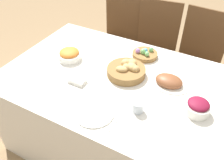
{
  "coord_description": "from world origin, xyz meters",
  "views": [
    {
      "loc": [
        0.62,
        -1.18,
        1.82
      ],
      "look_at": [
        0.02,
        -0.08,
        0.79
      ],
      "focal_mm": 38.0,
      "sensor_mm": 36.0,
      "label": 1
    }
  ],
  "objects_px": {
    "knife": "(116,122)",
    "butter_dish": "(77,81)",
    "chair_far_right": "(196,59)",
    "drinking_cup": "(138,107)",
    "spoon": "(120,124)",
    "dinner_plate": "(94,113)",
    "bread_basket": "(127,70)",
    "ham_platter": "(169,82)",
    "fork": "(74,105)",
    "chair_far_center": "(154,48)",
    "egg_basket": "(145,54)",
    "beet_salad_bowl": "(198,107)",
    "chair_far_left": "(118,38)",
    "carrot_bowl": "(70,55)"
  },
  "relations": [
    {
      "from": "ham_platter",
      "to": "dinner_plate",
      "type": "relative_size",
      "value": 1.19
    },
    {
      "from": "ham_platter",
      "to": "beet_salad_bowl",
      "type": "bearing_deg",
      "value": -36.93
    },
    {
      "from": "drinking_cup",
      "to": "butter_dish",
      "type": "height_order",
      "value": "drinking_cup"
    },
    {
      "from": "butter_dish",
      "to": "chair_far_right",
      "type": "bearing_deg",
      "value": 58.77
    },
    {
      "from": "butter_dish",
      "to": "beet_salad_bowl",
      "type": "bearing_deg",
      "value": 7.81
    },
    {
      "from": "chair_far_center",
      "to": "fork",
      "type": "distance_m",
      "value": 1.26
    },
    {
      "from": "drinking_cup",
      "to": "butter_dish",
      "type": "relative_size",
      "value": 0.61
    },
    {
      "from": "beet_salad_bowl",
      "to": "butter_dish",
      "type": "height_order",
      "value": "beet_salad_bowl"
    },
    {
      "from": "fork",
      "to": "butter_dish",
      "type": "relative_size",
      "value": 1.39
    },
    {
      "from": "chair_far_right",
      "to": "carrot_bowl",
      "type": "relative_size",
      "value": 5.42
    },
    {
      "from": "drinking_cup",
      "to": "chair_far_center",
      "type": "bearing_deg",
      "value": 104.37
    },
    {
      "from": "chair_far_right",
      "to": "dinner_plate",
      "type": "distance_m",
      "value": 1.31
    },
    {
      "from": "bread_basket",
      "to": "dinner_plate",
      "type": "distance_m",
      "value": 0.44
    },
    {
      "from": "chair_far_center",
      "to": "knife",
      "type": "distance_m",
      "value": 1.27
    },
    {
      "from": "knife",
      "to": "butter_dish",
      "type": "relative_size",
      "value": 1.39
    },
    {
      "from": "chair_far_right",
      "to": "chair_far_left",
      "type": "distance_m",
      "value": 0.85
    },
    {
      "from": "chair_far_center",
      "to": "egg_basket",
      "type": "distance_m",
      "value": 0.58
    },
    {
      "from": "bread_basket",
      "to": "chair_far_right",
      "type": "bearing_deg",
      "value": 65.21
    },
    {
      "from": "carrot_bowl",
      "to": "butter_dish",
      "type": "distance_m",
      "value": 0.3
    },
    {
      "from": "chair_far_right",
      "to": "bread_basket",
      "type": "xyz_separation_m",
      "value": [
        -0.37,
        -0.8,
        0.26
      ]
    },
    {
      "from": "chair_far_right",
      "to": "fork",
      "type": "distance_m",
      "value": 1.36
    },
    {
      "from": "chair_far_left",
      "to": "carrot_bowl",
      "type": "bearing_deg",
      "value": -88.89
    },
    {
      "from": "dinner_plate",
      "to": "drinking_cup",
      "type": "distance_m",
      "value": 0.27
    },
    {
      "from": "bread_basket",
      "to": "knife",
      "type": "distance_m",
      "value": 0.46
    },
    {
      "from": "chair_far_right",
      "to": "spoon",
      "type": "height_order",
      "value": "chair_far_right"
    },
    {
      "from": "dinner_plate",
      "to": "fork",
      "type": "xyz_separation_m",
      "value": [
        -0.15,
        0.0,
        -0.0
      ]
    },
    {
      "from": "knife",
      "to": "beet_salad_bowl",
      "type": "bearing_deg",
      "value": 39.9
    },
    {
      "from": "dinner_plate",
      "to": "fork",
      "type": "bearing_deg",
      "value": 180.0
    },
    {
      "from": "chair_far_left",
      "to": "spoon",
      "type": "xyz_separation_m",
      "value": [
        0.65,
        -1.24,
        0.23
      ]
    },
    {
      "from": "chair_far_left",
      "to": "ham_platter",
      "type": "relative_size",
      "value": 3.38
    },
    {
      "from": "egg_basket",
      "to": "beet_salad_bowl",
      "type": "xyz_separation_m",
      "value": [
        0.51,
        -0.42,
        0.02
      ]
    },
    {
      "from": "chair_far_right",
      "to": "spoon",
      "type": "relative_size",
      "value": 6.0
    },
    {
      "from": "chair_far_right",
      "to": "fork",
      "type": "xyz_separation_m",
      "value": [
        -0.52,
        -1.24,
        0.23
      ]
    },
    {
      "from": "bread_basket",
      "to": "knife",
      "type": "height_order",
      "value": "bread_basket"
    },
    {
      "from": "fork",
      "to": "chair_far_left",
      "type": "bearing_deg",
      "value": 107.24
    },
    {
      "from": "chair_far_left",
      "to": "egg_basket",
      "type": "bearing_deg",
      "value": -44.37
    },
    {
      "from": "chair_far_center",
      "to": "carrot_bowl",
      "type": "bearing_deg",
      "value": -123.1
    },
    {
      "from": "chair_far_right",
      "to": "chair_far_left",
      "type": "relative_size",
      "value": 1.0
    },
    {
      "from": "beet_salad_bowl",
      "to": "fork",
      "type": "distance_m",
      "value": 0.75
    },
    {
      "from": "chair_far_right",
      "to": "butter_dish",
      "type": "xyz_separation_m",
      "value": [
        -0.63,
        -1.05,
        0.24
      ]
    },
    {
      "from": "carrot_bowl",
      "to": "bread_basket",
      "type": "bearing_deg",
      "value": 4.26
    },
    {
      "from": "chair_far_right",
      "to": "butter_dish",
      "type": "bearing_deg",
      "value": -115.34
    },
    {
      "from": "bread_basket",
      "to": "ham_platter",
      "type": "height_order",
      "value": "bread_basket"
    },
    {
      "from": "knife",
      "to": "spoon",
      "type": "relative_size",
      "value": 1.0
    },
    {
      "from": "drinking_cup",
      "to": "chair_far_left",
      "type": "bearing_deg",
      "value": 122.46
    },
    {
      "from": "beet_salad_bowl",
      "to": "chair_far_right",
      "type": "bearing_deg",
      "value": 100.12
    },
    {
      "from": "chair_far_center",
      "to": "ham_platter",
      "type": "xyz_separation_m",
      "value": [
        0.37,
        -0.76,
        0.25
      ]
    },
    {
      "from": "knife",
      "to": "egg_basket",
      "type": "bearing_deg",
      "value": 101.47
    },
    {
      "from": "chair_far_right",
      "to": "drinking_cup",
      "type": "distance_m",
      "value": 1.13
    },
    {
      "from": "chair_far_right",
      "to": "dinner_plate",
      "type": "bearing_deg",
      "value": -101.0
    }
  ]
}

